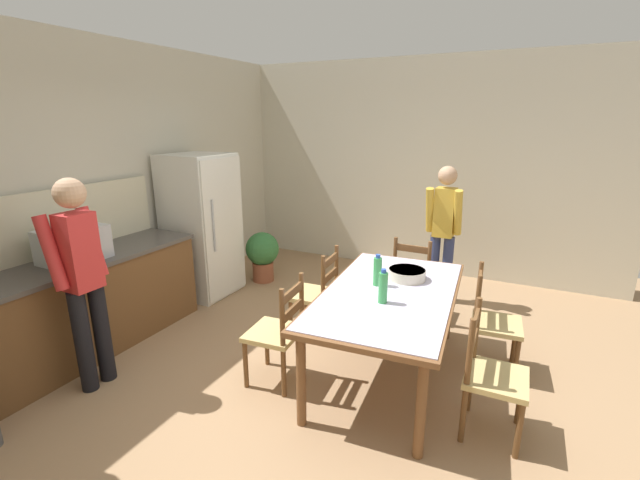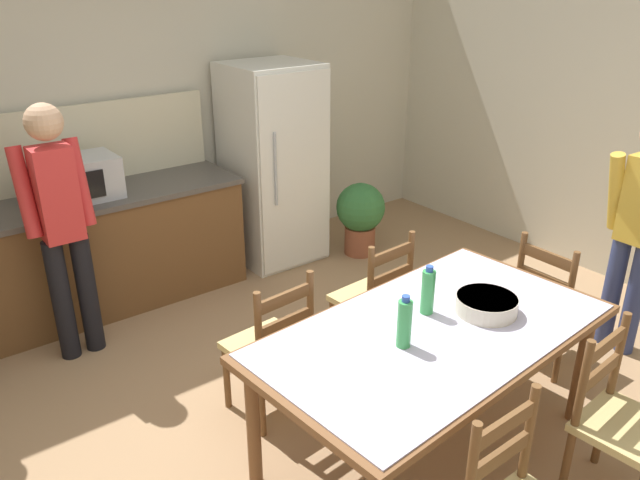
% 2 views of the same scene
% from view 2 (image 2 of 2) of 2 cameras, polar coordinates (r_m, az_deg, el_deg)
% --- Properties ---
extents(ground_plane, '(8.32, 8.32, 0.00)m').
position_cam_2_polar(ground_plane, '(3.65, -0.43, -17.91)').
color(ground_plane, '#9E7A56').
extents(wall_back, '(6.52, 0.12, 2.90)m').
position_cam_2_polar(wall_back, '(5.21, -18.76, 11.68)').
color(wall_back, beige).
rests_on(wall_back, ground).
extents(kitchen_counter, '(3.25, 0.66, 0.90)m').
position_cam_2_polar(kitchen_counter, '(4.89, -25.27, -2.51)').
color(kitchen_counter, brown).
rests_on(kitchen_counter, ground).
extents(refrigerator, '(0.72, 0.73, 1.72)m').
position_cam_2_polar(refrigerator, '(5.44, -4.29, 6.88)').
color(refrigerator, silver).
rests_on(refrigerator, ground).
extents(microwave, '(0.50, 0.39, 0.30)m').
position_cam_2_polar(microwave, '(4.76, -21.03, 5.29)').
color(microwave, '#B2B7BC').
rests_on(microwave, kitchen_counter).
extents(dining_table, '(1.94, 1.16, 0.76)m').
position_cam_2_polar(dining_table, '(3.24, 10.30, -9.08)').
color(dining_table, brown).
rests_on(dining_table, ground).
extents(bottle_near_centre, '(0.07, 0.07, 0.27)m').
position_cam_2_polar(bottle_near_centre, '(2.98, 7.73, -7.53)').
color(bottle_near_centre, green).
rests_on(bottle_near_centre, dining_table).
extents(bottle_off_centre, '(0.07, 0.07, 0.27)m').
position_cam_2_polar(bottle_off_centre, '(3.27, 9.84, -4.64)').
color(bottle_off_centre, green).
rests_on(bottle_off_centre, dining_table).
extents(serving_bowl, '(0.32, 0.32, 0.09)m').
position_cam_2_polar(serving_bowl, '(3.38, 14.98, -5.64)').
color(serving_bowl, beige).
rests_on(serving_bowl, dining_table).
extents(chair_side_near_right, '(0.45, 0.43, 0.91)m').
position_cam_2_polar(chair_side_near_right, '(3.39, 25.70, -14.79)').
color(chair_side_near_right, brown).
rests_on(chair_side_near_right, ground).
extents(chair_side_far_right, '(0.45, 0.43, 0.91)m').
position_cam_2_polar(chair_side_far_right, '(4.09, 4.98, -5.38)').
color(chair_side_far_right, brown).
rests_on(chair_side_far_right, ground).
extents(chair_head_end, '(0.40, 0.42, 0.91)m').
position_cam_2_polar(chair_head_end, '(4.28, 20.43, -5.48)').
color(chair_head_end, brown).
rests_on(chair_head_end, ground).
extents(chair_side_far_left, '(0.45, 0.43, 0.91)m').
position_cam_2_polar(chair_side_far_left, '(3.60, -4.46, -9.70)').
color(chair_side_far_left, brown).
rests_on(chair_side_far_left, ground).
extents(person_at_counter, '(0.43, 0.29, 1.70)m').
position_cam_2_polar(person_at_counter, '(4.24, -22.60, 1.57)').
color(person_at_counter, black).
rests_on(person_at_counter, ground).
extents(person_by_table, '(0.28, 0.41, 1.60)m').
position_cam_2_polar(person_by_table, '(4.48, 27.05, 1.15)').
color(person_by_table, navy).
rests_on(person_by_table, ground).
extents(potted_plant, '(0.44, 0.44, 0.67)m').
position_cam_2_polar(potted_plant, '(5.63, 3.72, 2.42)').
color(potted_plant, brown).
rests_on(potted_plant, ground).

